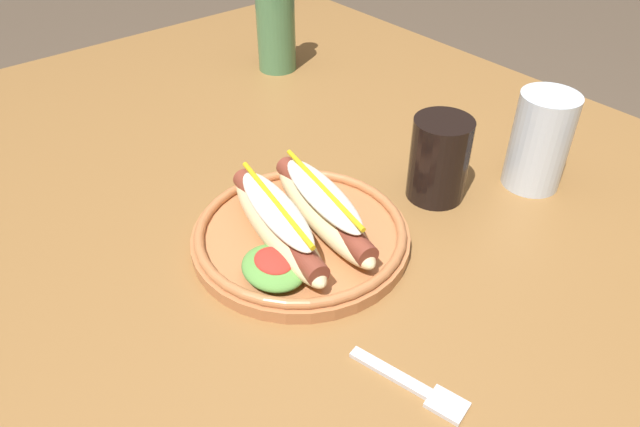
{
  "coord_description": "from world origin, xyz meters",
  "views": [
    {
      "loc": [
        0.46,
        -0.45,
        1.2
      ],
      "look_at": [
        0.04,
        -0.09,
        0.77
      ],
      "focal_mm": 32.75,
      "sensor_mm": 36.0,
      "label": 1
    }
  ],
  "objects_px": {
    "fork": "(416,387)",
    "soda_cup": "(439,159)",
    "hot_dog_plate": "(300,228)",
    "water_cup": "(540,141)",
    "glass_bottle": "(276,22)"
  },
  "relations": [
    {
      "from": "fork",
      "to": "water_cup",
      "type": "relative_size",
      "value": 0.91
    },
    {
      "from": "fork",
      "to": "water_cup",
      "type": "xyz_separation_m",
      "value": [
        -0.13,
        0.37,
        0.06
      ]
    },
    {
      "from": "hot_dog_plate",
      "to": "water_cup",
      "type": "relative_size",
      "value": 1.97
    },
    {
      "from": "hot_dog_plate",
      "to": "soda_cup",
      "type": "relative_size",
      "value": 2.33
    },
    {
      "from": "soda_cup",
      "to": "glass_bottle",
      "type": "distance_m",
      "value": 0.47
    },
    {
      "from": "water_cup",
      "to": "glass_bottle",
      "type": "xyz_separation_m",
      "value": [
        -0.53,
        -0.04,
        0.02
      ]
    },
    {
      "from": "fork",
      "to": "glass_bottle",
      "type": "height_order",
      "value": "glass_bottle"
    },
    {
      "from": "soda_cup",
      "to": "fork",
      "type": "bearing_deg",
      "value": -51.48
    },
    {
      "from": "hot_dog_plate",
      "to": "soda_cup",
      "type": "height_order",
      "value": "soda_cup"
    },
    {
      "from": "hot_dog_plate",
      "to": "glass_bottle",
      "type": "distance_m",
      "value": 0.52
    },
    {
      "from": "fork",
      "to": "soda_cup",
      "type": "height_order",
      "value": "soda_cup"
    },
    {
      "from": "hot_dog_plate",
      "to": "glass_bottle",
      "type": "bearing_deg",
      "value": 146.52
    },
    {
      "from": "hot_dog_plate",
      "to": "fork",
      "type": "height_order",
      "value": "hot_dog_plate"
    },
    {
      "from": "water_cup",
      "to": "glass_bottle",
      "type": "relative_size",
      "value": 0.57
    },
    {
      "from": "fork",
      "to": "soda_cup",
      "type": "bearing_deg",
      "value": 114.51
    }
  ]
}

